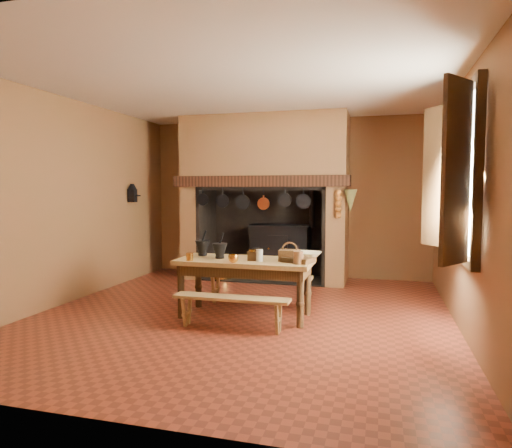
{
  "coord_description": "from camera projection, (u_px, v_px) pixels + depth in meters",
  "views": [
    {
      "loc": [
        1.63,
        -5.33,
        1.55
      ],
      "look_at": [
        0.09,
        0.3,
        1.11
      ],
      "focal_mm": 32.0,
      "sensor_mm": 36.0,
      "label": 1
    }
  ],
  "objects": [
    {
      "name": "stoneware_crock",
      "position": [
        298.0,
        258.0,
        5.18
      ],
      "size": [
        0.14,
        0.14,
        0.15
      ],
      "primitive_type": "cylinder",
      "rotation": [
        0.0,
        0.0,
        -0.26
      ],
      "color": "#53341F",
      "rests_on": "work_table"
    },
    {
      "name": "chimney_breast",
      "position": [
        265.0,
        174.0,
        7.84
      ],
      "size": [
        2.95,
        0.96,
        2.8
      ],
      "color": "brown",
      "rests_on": "floor"
    },
    {
      "name": "mixing_bowl",
      "position": [
        307.0,
        255.0,
        5.58
      ],
      "size": [
        0.41,
        0.41,
        0.08
      ],
      "primitive_type": "imported",
      "rotation": [
        0.0,
        0.0,
        -0.25
      ],
      "color": "beige",
      "rests_on": "work_table"
    },
    {
      "name": "wall_coffee_mill",
      "position": [
        132.0,
        192.0,
        7.69
      ],
      "size": [
        0.23,
        0.16,
        0.31
      ],
      "color": "black",
      "rests_on": "wall_left"
    },
    {
      "name": "mortar_small",
      "position": [
        220.0,
        250.0,
        5.59
      ],
      "size": [
        0.19,
        0.19,
        0.32
      ],
      "rotation": [
        0.0,
        0.0,
        -0.06
      ],
      "color": "black",
      "rests_on": "work_table"
    },
    {
      "name": "coffee_grinder",
      "position": [
        252.0,
        255.0,
        5.43
      ],
      "size": [
        0.15,
        0.12,
        0.16
      ],
      "rotation": [
        0.0,
        0.0,
        0.16
      ],
      "color": "#3A2612",
      "rests_on": "work_table"
    },
    {
      "name": "brass_mug_a",
      "position": [
        190.0,
        257.0,
        5.42
      ],
      "size": [
        0.1,
        0.1,
        0.09
      ],
      "primitive_type": "cylinder",
      "rotation": [
        0.0,
        0.0,
        -0.25
      ],
      "color": "gold",
      "rests_on": "work_table"
    },
    {
      "name": "onion_string",
      "position": [
        338.0,
        204.0,
        7.03
      ],
      "size": [
        0.12,
        0.1,
        0.46
      ],
      "primitive_type": null,
      "color": "#B16D20",
      "rests_on": "chimney_breast"
    },
    {
      "name": "wooden_tray",
      "position": [
        298.0,
        260.0,
        5.3
      ],
      "size": [
        0.4,
        0.34,
        0.06
      ],
      "primitive_type": "cube",
      "rotation": [
        0.0,
        0.0,
        -0.35
      ],
      "color": "#3A2612",
      "rests_on": "work_table"
    },
    {
      "name": "wall_front",
      "position": [
        118.0,
        213.0,
        2.92
      ],
      "size": [
        5.0,
        0.02,
        2.8
      ],
      "primitive_type": "cube",
      "color": "brown",
      "rests_on": "floor"
    },
    {
      "name": "hearth_pans",
      "position": [
        223.0,
        272.0,
        8.08
      ],
      "size": [
        0.51,
        0.62,
        0.2
      ],
      "color": "gold",
      "rests_on": "floor"
    },
    {
      "name": "wall_left",
      "position": [
        68.0,
        201.0,
        6.23
      ],
      "size": [
        0.02,
        5.5,
        2.8
      ],
      "primitive_type": "cube",
      "color": "brown",
      "rests_on": "floor"
    },
    {
      "name": "mortar_large",
      "position": [
        203.0,
        247.0,
        5.83
      ],
      "size": [
        0.19,
        0.19,
        0.33
      ],
      "rotation": [
        0.0,
        0.0,
        0.03
      ],
      "color": "black",
      "rests_on": "work_table"
    },
    {
      "name": "herb_bunch",
      "position": [
        350.0,
        201.0,
        6.98
      ],
      "size": [
        0.2,
        0.2,
        0.35
      ],
      "primitive_type": "cone",
      "rotation": [
        3.14,
        0.0,
        0.0
      ],
      "color": "brown",
      "rests_on": "chimney_breast"
    },
    {
      "name": "work_table",
      "position": [
        245.0,
        268.0,
        5.54
      ],
      "size": [
        1.63,
        0.73,
        0.71
      ],
      "color": "#AB8C4E",
      "rests_on": "floor"
    },
    {
      "name": "glass_jar",
      "position": [
        259.0,
        255.0,
        5.36
      ],
      "size": [
        0.09,
        0.09,
        0.14
      ],
      "primitive_type": "cylinder",
      "rotation": [
        0.0,
        0.0,
        0.15
      ],
      "color": "beige",
      "rests_on": "work_table"
    },
    {
      "name": "wall_right",
      "position": [
        464.0,
        204.0,
        4.91
      ],
      "size": [
        0.02,
        5.5,
        2.8
      ],
      "primitive_type": "cube",
      "color": "brown",
      "rests_on": "floor"
    },
    {
      "name": "hanging_pans",
      "position": [
        255.0,
        201.0,
        7.4
      ],
      "size": [
        1.92,
        0.29,
        0.27
      ],
      "color": "black",
      "rests_on": "chimney_breast"
    },
    {
      "name": "brass_mug_b",
      "position": [
        289.0,
        254.0,
        5.67
      ],
      "size": [
        0.09,
        0.09,
        0.09
      ],
      "primitive_type": "cylinder",
      "rotation": [
        0.0,
        0.0,
        0.16
      ],
      "color": "gold",
      "rests_on": "work_table"
    },
    {
      "name": "floor",
      "position": [
        243.0,
        314.0,
        5.67
      ],
      "size": [
        5.5,
        5.5,
        0.0
      ],
      "primitive_type": "plane",
      "color": "maroon",
      "rests_on": "ground"
    },
    {
      "name": "window",
      "position": [
        456.0,
        175.0,
        4.54
      ],
      "size": [
        0.39,
        1.75,
        1.76
      ],
      "color": "white",
      "rests_on": "wall_right"
    },
    {
      "name": "ceiling",
      "position": [
        242.0,
        85.0,
        5.46
      ],
      "size": [
        5.5,
        5.5,
        0.0
      ],
      "primitive_type": "plane",
      "rotation": [
        3.14,
        0.0,
        0.0
      ],
      "color": "silver",
      "rests_on": "back_wall"
    },
    {
      "name": "iron_range",
      "position": [
        281.0,
        251.0,
        8.0
      ],
      "size": [
        1.12,
        0.55,
        1.6
      ],
      "color": "black",
      "rests_on": "floor"
    },
    {
      "name": "wicker_basket",
      "position": [
        289.0,
        255.0,
        5.38
      ],
      "size": [
        0.24,
        0.18,
        0.23
      ],
      "rotation": [
        0.0,
        0.0,
        0.02
      ],
      "color": "#513418",
      "rests_on": "work_table"
    },
    {
      "name": "bench_back",
      "position": [
        257.0,
        282.0,
        6.11
      ],
      "size": [
        1.47,
        0.26,
        0.41
      ],
      "color": "#AB8C4E",
      "rests_on": "floor"
    },
    {
      "name": "bench_front",
      "position": [
        231.0,
        305.0,
        5.05
      ],
      "size": [
        1.32,
        0.23,
        0.37
      ],
      "color": "#AB8C4E",
      "rests_on": "floor"
    },
    {
      "name": "back_wall",
      "position": [
        287.0,
        198.0,
        8.21
      ],
      "size": [
        5.0,
        0.02,
        2.8
      ],
      "primitive_type": "cube",
      "color": "brown",
      "rests_on": "floor"
    },
    {
      "name": "brass_cup",
      "position": [
        233.0,
        259.0,
        5.28
      ],
      "size": [
        0.14,
        0.14,
        0.09
      ],
      "primitive_type": "imported",
      "rotation": [
        0.0,
        0.0,
        -0.15
      ],
      "color": "gold",
      "rests_on": "work_table"
    }
  ]
}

